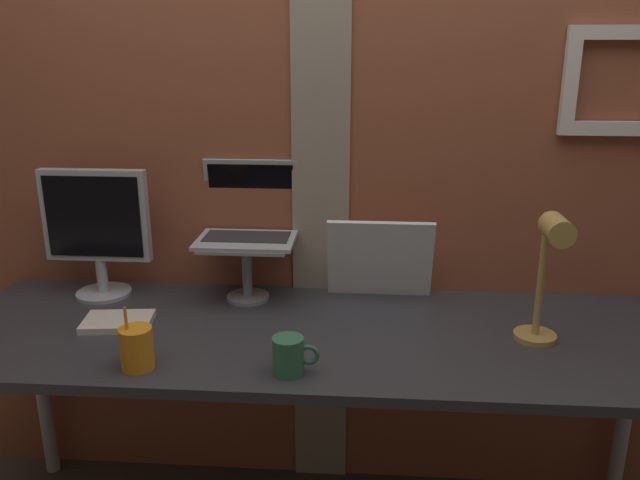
{
  "coord_description": "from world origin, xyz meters",
  "views": [
    {
      "loc": [
        0.13,
        -1.73,
        1.56
      ],
      "look_at": [
        -0.0,
        0.06,
        1.0
      ],
      "focal_mm": 35.61,
      "sensor_mm": 36.0,
      "label": 1
    }
  ],
  "objects_px": {
    "whiteboard_panel": "(380,259)",
    "laptop": "(249,215)",
    "desk_lamp": "(548,266)",
    "coffee_mug": "(289,356)",
    "pen_cup": "(137,348)",
    "monitor": "(96,224)"
  },
  "relations": [
    {
      "from": "whiteboard_panel",
      "to": "laptop",
      "type": "bearing_deg",
      "value": 176.25
    },
    {
      "from": "desk_lamp",
      "to": "coffee_mug",
      "type": "xyz_separation_m",
      "value": [
        -0.68,
        -0.2,
        -0.19
      ]
    },
    {
      "from": "whiteboard_panel",
      "to": "desk_lamp",
      "type": "distance_m",
      "value": 0.56
    },
    {
      "from": "whiteboard_panel",
      "to": "pen_cup",
      "type": "height_order",
      "value": "whiteboard_panel"
    },
    {
      "from": "desk_lamp",
      "to": "coffee_mug",
      "type": "relative_size",
      "value": 3.19
    },
    {
      "from": "monitor",
      "to": "pen_cup",
      "type": "relative_size",
      "value": 2.46
    },
    {
      "from": "whiteboard_panel",
      "to": "pen_cup",
      "type": "xyz_separation_m",
      "value": [
        -0.63,
        -0.52,
        -0.08
      ]
    },
    {
      "from": "monitor",
      "to": "whiteboard_panel",
      "type": "distance_m",
      "value": 0.93
    },
    {
      "from": "desk_lamp",
      "to": "pen_cup",
      "type": "xyz_separation_m",
      "value": [
        -1.07,
        -0.2,
        -0.18
      ]
    },
    {
      "from": "laptop",
      "to": "coffee_mug",
      "type": "relative_size",
      "value": 2.59
    },
    {
      "from": "monitor",
      "to": "whiteboard_panel",
      "type": "bearing_deg",
      "value": 2.59
    },
    {
      "from": "monitor",
      "to": "whiteboard_panel",
      "type": "relative_size",
      "value": 1.25
    },
    {
      "from": "laptop",
      "to": "pen_cup",
      "type": "xyz_separation_m",
      "value": [
        -0.2,
        -0.55,
        -0.21
      ]
    },
    {
      "from": "coffee_mug",
      "to": "pen_cup",
      "type": "bearing_deg",
      "value": -179.98
    },
    {
      "from": "pen_cup",
      "to": "monitor",
      "type": "bearing_deg",
      "value": 121.12
    },
    {
      "from": "desk_lamp",
      "to": "pen_cup",
      "type": "height_order",
      "value": "desk_lamp"
    },
    {
      "from": "desk_lamp",
      "to": "whiteboard_panel",
      "type": "bearing_deg",
      "value": 143.62
    },
    {
      "from": "pen_cup",
      "to": "coffee_mug",
      "type": "distance_m",
      "value": 0.4
    },
    {
      "from": "laptop",
      "to": "whiteboard_panel",
      "type": "relative_size",
      "value": 0.92
    },
    {
      "from": "monitor",
      "to": "whiteboard_panel",
      "type": "xyz_separation_m",
      "value": [
        0.92,
        0.04,
        -0.11
      ]
    },
    {
      "from": "monitor",
      "to": "coffee_mug",
      "type": "distance_m",
      "value": 0.86
    },
    {
      "from": "monitor",
      "to": "laptop",
      "type": "xyz_separation_m",
      "value": [
        0.49,
        0.07,
        0.02
      ]
    }
  ]
}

